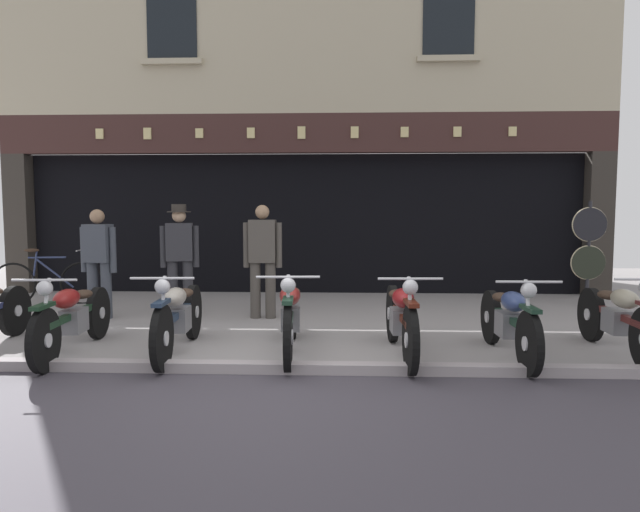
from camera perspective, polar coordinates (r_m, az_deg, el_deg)
ground at (r=4.57m, az=-7.51°, el=-15.96°), size 23.19×22.00×0.18m
shop_facade at (r=12.20m, az=-1.14°, el=5.75°), size 11.49×4.42×6.71m
motorcycle_left at (r=6.66m, az=-23.86°, el=-5.61°), size 0.62×2.07×0.91m
motorcycle_center_left at (r=6.31m, az=-14.20°, el=-5.84°), size 0.62×2.08×0.92m
motorcycle_center at (r=6.15m, az=-3.02°, el=-5.90°), size 0.62×2.12×0.94m
motorcycle_center_right at (r=6.06m, az=8.25°, el=-6.13°), size 0.62×2.03×0.93m
motorcycle_right at (r=6.25m, az=18.69°, el=-6.14°), size 0.62×1.95×0.91m
motorcycle_far_right at (r=6.85m, az=28.08°, el=-5.48°), size 0.62×1.95×0.92m
salesman_left at (r=8.67m, az=-21.63°, el=-0.24°), size 0.55×0.28×1.57m
shopkeeper_center at (r=8.50m, az=-14.10°, el=0.18°), size 0.55×0.34×1.65m
salesman_right at (r=8.09m, az=-5.86°, el=-0.00°), size 0.56×0.24×1.64m
tyre_sign_pole at (r=9.99m, az=25.72°, el=1.02°), size 0.56×0.06×1.71m
advert_board_near at (r=10.81m, az=-9.35°, el=5.57°), size 0.82×0.03×1.09m
advert_board_far at (r=11.09m, az=-14.93°, el=5.73°), size 0.68×0.03×0.92m
leaning_bicycle at (r=10.32m, az=-26.02°, el=-2.35°), size 1.79×0.50×0.95m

